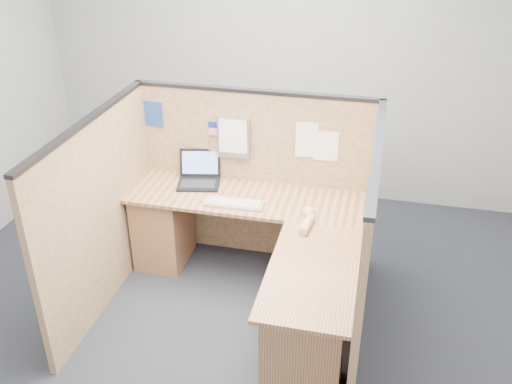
% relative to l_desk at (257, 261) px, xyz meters
% --- Properties ---
extents(floor, '(5.00, 5.00, 0.00)m').
position_rel_l_desk_xyz_m(floor, '(-0.18, -0.29, -0.39)').
color(floor, black).
rests_on(floor, ground).
extents(wall_back, '(5.00, 0.00, 5.00)m').
position_rel_l_desk_xyz_m(wall_back, '(-0.18, 1.96, 1.01)').
color(wall_back, '#949799').
rests_on(wall_back, floor).
extents(cubicle_partitions, '(2.06, 1.83, 1.53)m').
position_rel_l_desk_xyz_m(cubicle_partitions, '(-0.18, 0.14, 0.38)').
color(cubicle_partitions, brown).
rests_on(cubicle_partitions, floor).
extents(l_desk, '(1.95, 1.75, 0.73)m').
position_rel_l_desk_xyz_m(l_desk, '(0.00, 0.00, 0.00)').
color(l_desk, brown).
rests_on(l_desk, floor).
extents(laptop, '(0.39, 0.40, 0.25)m').
position_rel_l_desk_xyz_m(laptop, '(-0.63, 0.56, 0.40)').
color(laptop, black).
rests_on(laptop, l_desk).
extents(keyboard, '(0.47, 0.17, 0.03)m').
position_rel_l_desk_xyz_m(keyboard, '(-0.24, 0.23, 0.35)').
color(keyboard, gray).
rests_on(keyboard, l_desk).
extents(mouse, '(0.11, 0.07, 0.04)m').
position_rel_l_desk_xyz_m(mouse, '(0.35, 0.21, 0.36)').
color(mouse, silver).
rests_on(mouse, l_desk).
extents(hand_forearm, '(0.10, 0.36, 0.08)m').
position_rel_l_desk_xyz_m(hand_forearm, '(0.36, 0.08, 0.37)').
color(hand_forearm, tan).
rests_on(hand_forearm, l_desk).
extents(blue_poster, '(0.16, 0.02, 0.22)m').
position_rel_l_desk_xyz_m(blue_poster, '(-1.06, 0.68, 0.86)').
color(blue_poster, navy).
rests_on(blue_poster, cubicle_partitions).
extents(american_flag, '(0.19, 0.01, 0.33)m').
position_rel_l_desk_xyz_m(american_flag, '(-0.50, 0.67, 0.78)').
color(american_flag, olive).
rests_on(american_flag, cubicle_partitions).
extents(file_holder, '(0.27, 0.05, 0.35)m').
position_rel_l_desk_xyz_m(file_holder, '(-0.36, 0.66, 0.73)').
color(file_holder, slate).
rests_on(file_holder, cubicle_partitions).
extents(paper_left, '(0.23, 0.04, 0.30)m').
position_rel_l_desk_xyz_m(paper_left, '(0.28, 0.68, 0.76)').
color(paper_left, white).
rests_on(paper_left, cubicle_partitions).
extents(paper_right, '(0.20, 0.01, 0.25)m').
position_rel_l_desk_xyz_m(paper_right, '(0.41, 0.68, 0.72)').
color(paper_right, white).
rests_on(paper_right, cubicle_partitions).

